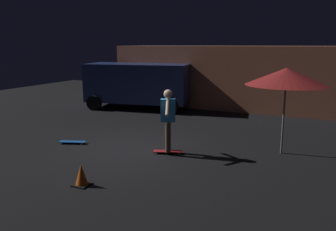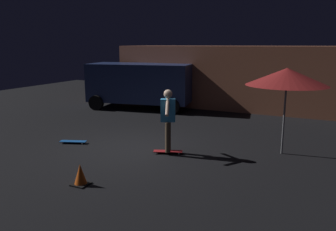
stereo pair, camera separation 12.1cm
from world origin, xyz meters
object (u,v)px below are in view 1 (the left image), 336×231
Objects in this scene: skateboard_spare at (72,142)px; skater at (168,116)px; traffic_cone at (82,176)px; patio_umbrella at (286,77)px; skateboard_ridden at (168,151)px; parked_van at (138,83)px.

skater is (2.96, 0.37, 0.98)m from skateboard_spare.
traffic_cone reaches higher than skateboard_spare.
skateboard_spare is 3.21m from traffic_cone.
patio_umbrella reaches higher than skateboard_spare.
skateboard_spare is 3.14m from skater.
skateboard_ridden is 2.78m from traffic_cone.
skateboard_ridden is at bearing 7.12° from skateboard_spare.
skateboard_ridden is at bearing -53.43° from parked_van.
patio_umbrella is 5.64m from traffic_cone.
parked_van is at bearing 100.55° from skateboard_spare.
skater is at bearing -154.28° from patio_umbrella.
skateboard_ridden is at bearing -154.28° from patio_umbrella.
patio_umbrella reaches higher than traffic_cone.
parked_van is 10.58× the size of traffic_cone.
skateboard_ridden is 1.00× the size of skateboard_spare.
skateboard_ridden is at bearing 0.66° from skater.
parked_van is 8.01m from patio_umbrella.
parked_van reaches higher than skateboard_ridden.
skateboard_ridden is 0.98m from skater.
skateboard_ridden is 0.48× the size of skater.
parked_van is at bearing 112.13° from traffic_cone.
patio_umbrella is at bearing 25.72° from skater.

